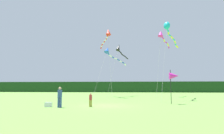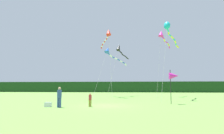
{
  "view_description": "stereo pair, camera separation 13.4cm",
  "coord_description": "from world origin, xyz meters",
  "px_view_note": "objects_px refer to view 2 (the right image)",
  "views": [
    {
      "loc": [
        2.3,
        -17.41,
        1.69
      ],
      "look_at": [
        0.0,
        6.0,
        4.15
      ],
      "focal_mm": 30.67,
      "sensor_mm": 36.0,
      "label": 1
    },
    {
      "loc": [
        2.43,
        -17.39,
        1.69
      ],
      "look_at": [
        0.0,
        6.0,
        4.15
      ],
      "focal_mm": 30.67,
      "sensor_mm": 36.0,
      "label": 2
    }
  ],
  "objects_px": {
    "kite_cyan": "(169,30)",
    "kite_blue": "(110,53)",
    "kite_red": "(107,35)",
    "person_adult": "(59,96)",
    "cooler_box": "(48,105)",
    "banner_flag_pole": "(174,76)",
    "kite_black": "(120,49)",
    "person_child": "(90,99)",
    "kite_magenta": "(162,35)"
  },
  "relations": [
    {
      "from": "banner_flag_pole",
      "to": "kite_magenta",
      "type": "height_order",
      "value": "kite_magenta"
    },
    {
      "from": "kite_blue",
      "to": "banner_flag_pole",
      "type": "bearing_deg",
      "value": -57.32
    },
    {
      "from": "kite_blue",
      "to": "person_child",
      "type": "bearing_deg",
      "value": -89.91
    },
    {
      "from": "kite_blue",
      "to": "person_adult",
      "type": "bearing_deg",
      "value": -98.32
    },
    {
      "from": "person_adult",
      "to": "kite_blue",
      "type": "distance_m",
      "value": 17.81
    },
    {
      "from": "kite_black",
      "to": "cooler_box",
      "type": "bearing_deg",
      "value": -104.31
    },
    {
      "from": "banner_flag_pole",
      "to": "kite_blue",
      "type": "xyz_separation_m",
      "value": [
        -7.79,
        12.15,
        4.73
      ]
    },
    {
      "from": "person_adult",
      "to": "cooler_box",
      "type": "xyz_separation_m",
      "value": [
        -1.13,
        0.38,
        -0.74
      ]
    },
    {
      "from": "person_adult",
      "to": "kite_cyan",
      "type": "relative_size",
      "value": 0.16
    },
    {
      "from": "person_adult",
      "to": "banner_flag_pole",
      "type": "bearing_deg",
      "value": 22.59
    },
    {
      "from": "person_adult",
      "to": "kite_black",
      "type": "xyz_separation_m",
      "value": [
        3.83,
        19.81,
        7.8
      ]
    },
    {
      "from": "person_child",
      "to": "banner_flag_pole",
      "type": "relative_size",
      "value": 0.35
    },
    {
      "from": "cooler_box",
      "to": "person_adult",
      "type": "bearing_deg",
      "value": -18.81
    },
    {
      "from": "banner_flag_pole",
      "to": "kite_cyan",
      "type": "relative_size",
      "value": 0.32
    },
    {
      "from": "banner_flag_pole",
      "to": "kite_red",
      "type": "distance_m",
      "value": 16.02
    },
    {
      "from": "person_child",
      "to": "kite_black",
      "type": "distance_m",
      "value": 20.7
    },
    {
      "from": "banner_flag_pole",
      "to": "kite_blue",
      "type": "bearing_deg",
      "value": 122.68
    },
    {
      "from": "cooler_box",
      "to": "banner_flag_pole",
      "type": "height_order",
      "value": "banner_flag_pole"
    },
    {
      "from": "person_adult",
      "to": "kite_red",
      "type": "xyz_separation_m",
      "value": [
        1.98,
        15.68,
        9.47
      ]
    },
    {
      "from": "person_child",
      "to": "banner_flag_pole",
      "type": "xyz_separation_m",
      "value": [
        7.77,
        3.43,
        2.1
      ]
    },
    {
      "from": "banner_flag_pole",
      "to": "kite_cyan",
      "type": "bearing_deg",
      "value": 81.76
    },
    {
      "from": "cooler_box",
      "to": "kite_red",
      "type": "relative_size",
      "value": 0.05
    },
    {
      "from": "cooler_box",
      "to": "kite_cyan",
      "type": "distance_m",
      "value": 18.8
    },
    {
      "from": "kite_red",
      "to": "kite_cyan",
      "type": "xyz_separation_m",
      "value": [
        9.2,
        -4.62,
        -0.82
      ]
    },
    {
      "from": "kite_red",
      "to": "kite_cyan",
      "type": "distance_m",
      "value": 10.33
    },
    {
      "from": "person_adult",
      "to": "cooler_box",
      "type": "relative_size",
      "value": 2.93
    },
    {
      "from": "kite_red",
      "to": "kite_blue",
      "type": "height_order",
      "value": "kite_red"
    },
    {
      "from": "person_adult",
      "to": "kite_blue",
      "type": "bearing_deg",
      "value": 81.68
    },
    {
      "from": "kite_cyan",
      "to": "kite_blue",
      "type": "bearing_deg",
      "value": 148.77
    },
    {
      "from": "person_adult",
      "to": "kite_magenta",
      "type": "height_order",
      "value": "kite_magenta"
    },
    {
      "from": "person_child",
      "to": "kite_red",
      "type": "distance_m",
      "value": 17.79
    },
    {
      "from": "kite_magenta",
      "to": "person_adult",
      "type": "bearing_deg",
      "value": -121.23
    },
    {
      "from": "kite_black",
      "to": "kite_cyan",
      "type": "xyz_separation_m",
      "value": [
        7.35,
        -8.75,
        0.85
      ]
    },
    {
      "from": "kite_magenta",
      "to": "kite_cyan",
      "type": "height_order",
      "value": "kite_magenta"
    },
    {
      "from": "kite_red",
      "to": "kite_magenta",
      "type": "bearing_deg",
      "value": 19.12
    },
    {
      "from": "kite_black",
      "to": "person_child",
      "type": "bearing_deg",
      "value": -94.23
    },
    {
      "from": "person_adult",
      "to": "banner_flag_pole",
      "type": "xyz_separation_m",
      "value": [
        10.19,
        4.24,
        1.83
      ]
    },
    {
      "from": "kite_red",
      "to": "banner_flag_pole",
      "type": "bearing_deg",
      "value": -54.34
    },
    {
      "from": "banner_flag_pole",
      "to": "kite_black",
      "type": "height_order",
      "value": "kite_black"
    },
    {
      "from": "person_child",
      "to": "kite_blue",
      "type": "xyz_separation_m",
      "value": [
        -0.03,
        15.58,
        6.83
      ]
    },
    {
      "from": "kite_magenta",
      "to": "cooler_box",
      "type": "bearing_deg",
      "value": -124.2
    },
    {
      "from": "kite_red",
      "to": "kite_black",
      "type": "height_order",
      "value": "kite_red"
    },
    {
      "from": "person_child",
      "to": "kite_magenta",
      "type": "height_order",
      "value": "kite_magenta"
    },
    {
      "from": "cooler_box",
      "to": "kite_black",
      "type": "distance_m",
      "value": 21.79
    },
    {
      "from": "person_child",
      "to": "kite_magenta",
      "type": "distance_m",
      "value": 22.79
    },
    {
      "from": "kite_black",
      "to": "kite_cyan",
      "type": "distance_m",
      "value": 11.46
    },
    {
      "from": "person_child",
      "to": "banner_flag_pole",
      "type": "height_order",
      "value": "banner_flag_pole"
    },
    {
      "from": "person_adult",
      "to": "kite_red",
      "type": "bearing_deg",
      "value": 82.81
    },
    {
      "from": "banner_flag_pole",
      "to": "cooler_box",
      "type": "bearing_deg",
      "value": -161.2
    },
    {
      "from": "person_adult",
      "to": "kite_magenta",
      "type": "bearing_deg",
      "value": 58.77
    }
  ]
}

